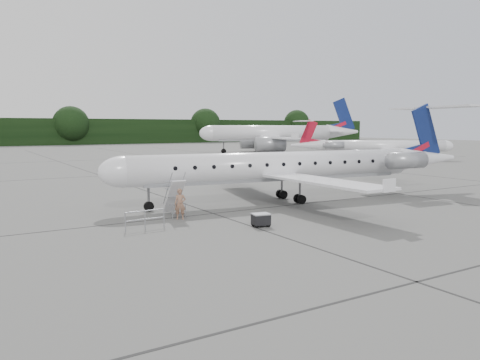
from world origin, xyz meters
TOP-DOWN VIEW (x-y plane):
  - ground at (0.00, 0.00)m, footprint 320.00×320.00m
  - treeline at (0.00, 130.00)m, footprint 260.00×4.00m
  - main_regional_jet at (-0.45, 7.72)m, footprint 30.62×23.73m
  - airstair at (-9.09, 6.62)m, footprint 1.11×2.27m
  - passenger at (-9.24, 5.39)m, footprint 0.79×0.69m
  - safety_railing at (-11.95, 3.87)m, footprint 2.20×0.22m
  - baggage_cart at (-6.30, 1.25)m, footprint 1.03×0.89m
  - bg_narrowbody at (35.95, 60.72)m, footprint 37.70×32.03m
  - bg_regional_right at (38.91, 32.94)m, footprint 30.60×28.03m

SIDE VIEW (x-z plane):
  - ground at x=0.00m, z-range 0.00..0.00m
  - baggage_cart at x=-6.30m, z-range 0.00..0.78m
  - safety_railing at x=-11.95m, z-range 0.00..1.00m
  - passenger at x=-9.24m, z-range 0.00..1.83m
  - airstair at x=-9.09m, z-range 0.00..2.28m
  - bg_regional_right at x=38.91m, z-range 0.00..6.55m
  - main_regional_jet at x=-0.45m, z-range 0.00..7.26m
  - treeline at x=0.00m, z-range 0.00..8.00m
  - bg_narrowbody at x=35.95m, z-range 0.00..11.50m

